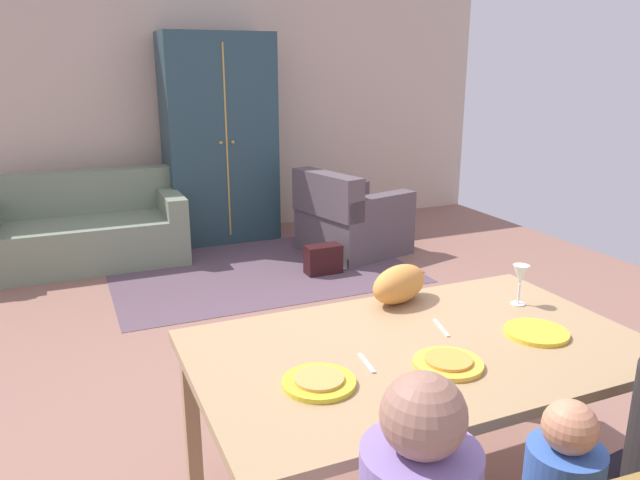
{
  "coord_description": "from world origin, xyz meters",
  "views": [
    {
      "loc": [
        -1.36,
        -3.12,
        1.8
      ],
      "look_at": [
        -0.06,
        -0.12,
        0.85
      ],
      "focal_mm": 34.17,
      "sensor_mm": 36.0,
      "label": 1
    }
  ],
  "objects": [
    {
      "name": "wine_glass",
      "position": [
        0.46,
        -1.14,
        0.89
      ],
      "size": [
        0.07,
        0.07,
        0.19
      ],
      "color": "silver",
      "rests_on": "dining_table"
    },
    {
      "name": "fork",
      "position": [
        -0.42,
        -1.37,
        0.76
      ],
      "size": [
        0.04,
        0.15,
        0.01
      ],
      "primitive_type": "cube",
      "rotation": [
        0.0,
        0.0,
        -0.13
      ],
      "color": "silver",
      "rests_on": "dining_table"
    },
    {
      "name": "knife",
      "position": [
        -0.0,
        -1.22,
        0.76
      ],
      "size": [
        0.06,
        0.17,
        0.01
      ],
      "primitive_type": "cube",
      "rotation": [
        0.0,
        0.0,
        -0.25
      ],
      "color": "silver",
      "rests_on": "dining_table"
    },
    {
      "name": "ground_plane",
      "position": [
        0.0,
        0.4,
        -0.01
      ],
      "size": [
        6.91,
        6.0,
        0.02
      ],
      "primitive_type": "cube",
      "color": "#8A5F51"
    },
    {
      "name": "pizza_near_man",
      "position": [
        -0.64,
        -1.44,
        0.78
      ],
      "size": [
        0.17,
        0.17,
        0.01
      ],
      "primitive_type": "cylinder",
      "color": "#DB9C4C",
      "rests_on": "plate_near_man"
    },
    {
      "name": "cat",
      "position": [
        -0.01,
        -0.9,
        0.84
      ],
      "size": [
        0.36,
        0.27,
        0.17
      ],
      "primitive_type": "ellipsoid",
      "rotation": [
        0.0,
        0.0,
        0.39
      ],
      "color": "#D88C3F",
      "rests_on": "dining_table"
    },
    {
      "name": "pizza_near_child",
      "position": [
        -0.16,
        -1.5,
        0.78
      ],
      "size": [
        0.17,
        0.17,
        0.01
      ],
      "primitive_type": "cylinder",
      "color": "gold",
      "rests_on": "plate_near_child"
    },
    {
      "name": "couch",
      "position": [
        -1.2,
        2.73,
        0.3
      ],
      "size": [
        1.74,
        0.86,
        0.82
      ],
      "color": "gray",
      "rests_on": "ground_plane"
    },
    {
      "name": "plate_near_man",
      "position": [
        -0.64,
        -1.44,
        0.77
      ],
      "size": [
        0.25,
        0.25,
        0.02
      ],
      "primitive_type": "cylinder",
      "color": "yellow",
      "rests_on": "dining_table"
    },
    {
      "name": "armchair",
      "position": [
        1.2,
        2.06,
        0.32
      ],
      "size": [
        1.04,
        1.03,
        0.82
      ],
      "color": "#54484E",
      "rests_on": "ground_plane"
    },
    {
      "name": "plate_near_woman",
      "position": [
        0.32,
        -1.42,
        0.77
      ],
      "size": [
        0.25,
        0.25,
        0.02
      ],
      "primitive_type": "cylinder",
      "color": "yellow",
      "rests_on": "dining_table"
    },
    {
      "name": "dining_table",
      "position": [
        -0.16,
        -1.32,
        0.69
      ],
      "size": [
        1.74,
        1.04,
        0.76
      ],
      "color": "tan",
      "rests_on": "ground_plane"
    },
    {
      "name": "plate_near_child",
      "position": [
        -0.16,
        -1.5,
        0.77
      ],
      "size": [
        0.25,
        0.25,
        0.02
      ],
      "primitive_type": "cylinder",
      "color": "yellow",
      "rests_on": "dining_table"
    },
    {
      "name": "handbag",
      "position": [
        0.7,
        1.58,
        0.13
      ],
      "size": [
        0.32,
        0.16,
        0.26
      ],
      "primitive_type": "cube",
      "color": "black",
      "rests_on": "ground_plane"
    },
    {
      "name": "armoire",
      "position": [
        0.18,
        3.06,
        1.05
      ],
      "size": [
        1.1,
        0.59,
        2.1
      ],
      "color": "#26414A",
      "rests_on": "ground_plane"
    },
    {
      "name": "back_wall",
      "position": [
        0.0,
        3.45,
        1.35
      ],
      "size": [
        6.91,
        0.1,
        2.7
      ],
      "primitive_type": "cube",
      "color": "beige",
      "rests_on": "ground_plane"
    },
    {
      "name": "area_rug",
      "position": [
        0.21,
        1.88,
        0.0
      ],
      "size": [
        2.6,
        1.8,
        0.01
      ],
      "primitive_type": "cube",
      "color": "#57424F",
      "rests_on": "ground_plane"
    }
  ]
}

